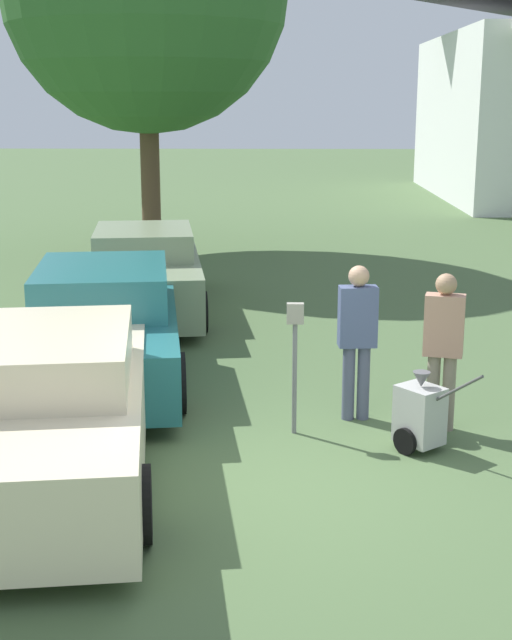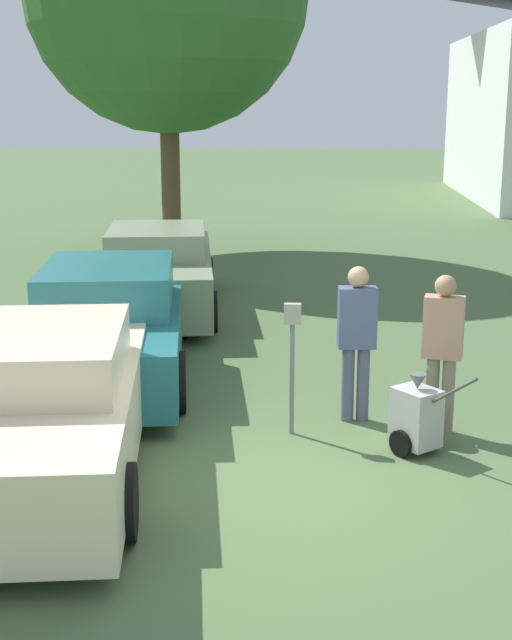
% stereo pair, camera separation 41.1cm
% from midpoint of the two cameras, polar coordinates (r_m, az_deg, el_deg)
% --- Properties ---
extents(ground_plane, '(120.00, 120.00, 0.00)m').
position_cam_midpoint_polar(ground_plane, '(8.64, 2.44, -10.22)').
color(ground_plane, '#4C663D').
extents(parked_car_cream, '(2.59, 5.21, 1.46)m').
position_cam_midpoint_polar(parked_car_cream, '(8.84, -12.57, -5.19)').
color(parked_car_cream, beige).
rests_on(parked_car_cream, ground_plane).
extents(parked_car_teal, '(2.53, 5.48, 1.49)m').
position_cam_midpoint_polar(parked_car_teal, '(11.81, -8.31, -0.12)').
color(parked_car_teal, '#23666B').
rests_on(parked_car_teal, ground_plane).
extents(parked_car_sage, '(2.44, 5.11, 1.46)m').
position_cam_midpoint_polar(parked_car_sage, '(15.28, -5.54, 3.11)').
color(parked_car_sage, gray).
rests_on(parked_car_sage, ground_plane).
extents(parking_meter, '(0.18, 0.09, 1.45)m').
position_cam_midpoint_polar(parking_meter, '(9.47, 3.58, -1.58)').
color(parking_meter, slate).
rests_on(parking_meter, ground_plane).
extents(person_worker, '(0.44, 0.25, 1.77)m').
position_cam_midpoint_polar(person_worker, '(9.94, 7.65, -0.88)').
color(person_worker, '#515670').
rests_on(person_worker, ground_plane).
extents(person_supervisor, '(0.46, 0.31, 1.74)m').
position_cam_midpoint_polar(person_supervisor, '(9.76, 13.04, -1.50)').
color(person_supervisor, gray).
rests_on(person_supervisor, ground_plane).
extents(equipment_cart, '(0.77, 0.89, 1.00)m').
position_cam_midpoint_polar(equipment_cart, '(9.31, 11.48, -6.10)').
color(equipment_cart, '#B2B2AD').
rests_on(equipment_cart, ground_plane).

